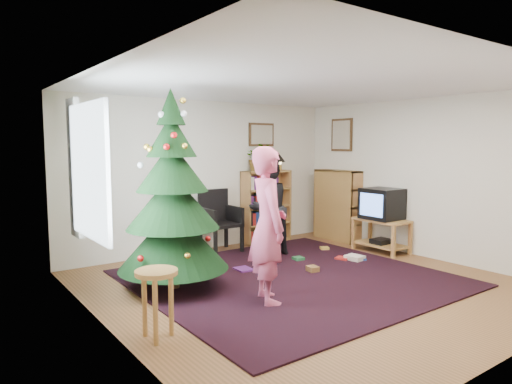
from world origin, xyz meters
TOP-DOWN VIEW (x-y plane):
  - floor at (0.00, 0.00)m, footprint 5.00×5.00m
  - ceiling at (0.00, 0.00)m, footprint 5.00×5.00m
  - wall_back at (0.00, 2.50)m, footprint 5.00×0.02m
  - wall_left at (-2.50, 0.00)m, footprint 0.02×5.00m
  - wall_right at (2.50, 0.00)m, footprint 0.02×5.00m
  - rug at (0.00, 0.30)m, footprint 3.80×3.60m
  - window_pane at (-2.47, 0.60)m, footprint 0.04×1.20m
  - curtain at (-2.43, 1.30)m, footprint 0.06×0.35m
  - picture_back at (1.15, 2.48)m, footprint 0.55×0.03m
  - picture_right at (2.48, 1.75)m, footprint 0.03×0.50m
  - christmas_tree at (-1.43, 0.82)m, footprint 1.34×1.34m
  - bookshelf_back at (1.16, 2.34)m, footprint 0.95×0.30m
  - bookshelf_right at (2.34, 1.70)m, footprint 0.30×0.95m
  - tv_stand at (2.22, 0.59)m, footprint 0.49×0.88m
  - crt_tv at (2.22, 0.59)m, footprint 0.54×0.58m
  - armchair at (0.07, 2.25)m, footprint 0.57×0.57m
  - stool at (-2.20, -0.41)m, footprint 0.39×0.39m
  - person_standing at (-0.78, -0.22)m, footprint 0.61×0.75m
  - person_by_chair at (0.49, 1.42)m, footprint 0.86×0.73m
  - potted_plant at (0.96, 2.34)m, footprint 0.52×0.48m
  - table_lamp at (1.46, 2.34)m, footprint 0.23×0.23m
  - floor_clutter at (0.93, 0.69)m, footprint 2.01×1.06m

SIDE VIEW (x-z plane):
  - floor at x=0.00m, z-range 0.00..0.00m
  - rug at x=0.00m, z-range 0.00..0.02m
  - floor_clutter at x=0.93m, z-range 0.00..0.08m
  - tv_stand at x=2.22m, z-range 0.05..0.60m
  - stool at x=-2.20m, z-range 0.18..0.82m
  - armchair at x=0.07m, z-range 0.04..1.07m
  - bookshelf_back at x=1.16m, z-range 0.01..1.31m
  - bookshelf_right at x=2.34m, z-range 0.01..1.31m
  - person_by_chair at x=0.49m, z-range 0.00..1.57m
  - crt_tv at x=2.22m, z-range 0.55..1.06m
  - person_standing at x=-0.78m, z-range 0.00..1.76m
  - christmas_tree at x=-1.43m, z-range -0.20..2.24m
  - wall_back at x=0.00m, z-range 0.00..2.50m
  - wall_left at x=-2.50m, z-range 0.00..2.50m
  - wall_right at x=2.50m, z-range 0.00..2.50m
  - window_pane at x=-2.47m, z-range 0.80..2.20m
  - curtain at x=-2.43m, z-range 0.70..2.30m
  - table_lamp at x=1.46m, z-range 1.35..1.66m
  - potted_plant at x=0.96m, z-range 1.30..1.78m
  - picture_back at x=1.15m, z-range 1.74..2.16m
  - picture_right at x=2.48m, z-range 1.65..2.25m
  - ceiling at x=0.00m, z-range 2.50..2.50m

